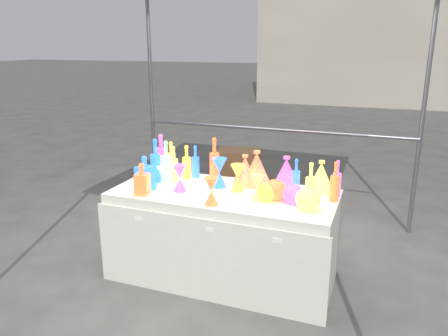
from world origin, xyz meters
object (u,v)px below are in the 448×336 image
(cardboard_box_closed, at_px, (238,165))
(bottle_0, at_px, (171,157))
(hourglass_0, at_px, (211,191))
(display_table, at_px, (224,235))
(globe_0, at_px, (267,193))
(lampshade_0, at_px, (245,170))

(cardboard_box_closed, bearing_deg, bottle_0, -96.79)
(cardboard_box_closed, bearing_deg, hourglass_0, -84.72)
(hourglass_0, bearing_deg, cardboard_box_closed, 105.00)
(display_table, bearing_deg, cardboard_box_closed, 106.33)
(cardboard_box_closed, bearing_deg, globe_0, -76.58)
(bottle_0, height_order, hourglass_0, bottle_0)
(globe_0, bearing_deg, display_table, 169.29)
(globe_0, xyz_separation_m, lampshade_0, (-0.28, 0.31, 0.07))
(cardboard_box_closed, height_order, lampshade_0, lampshade_0)
(globe_0, bearing_deg, hourglass_0, -148.19)
(bottle_0, height_order, globe_0, bottle_0)
(display_table, bearing_deg, lampshade_0, 67.23)
(bottle_0, bearing_deg, globe_0, -21.86)
(display_table, height_order, cardboard_box_closed, display_table)
(display_table, bearing_deg, bottle_0, 152.25)
(bottle_0, bearing_deg, hourglass_0, -44.00)
(cardboard_box_closed, relative_size, globe_0, 3.95)
(lampshade_0, bearing_deg, cardboard_box_closed, 131.30)
(bottle_0, bearing_deg, cardboard_box_closed, 92.93)
(display_table, height_order, hourglass_0, hourglass_0)
(display_table, xyz_separation_m, cardboard_box_closed, (-0.76, 2.59, -0.15))
(display_table, distance_m, cardboard_box_closed, 2.70)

